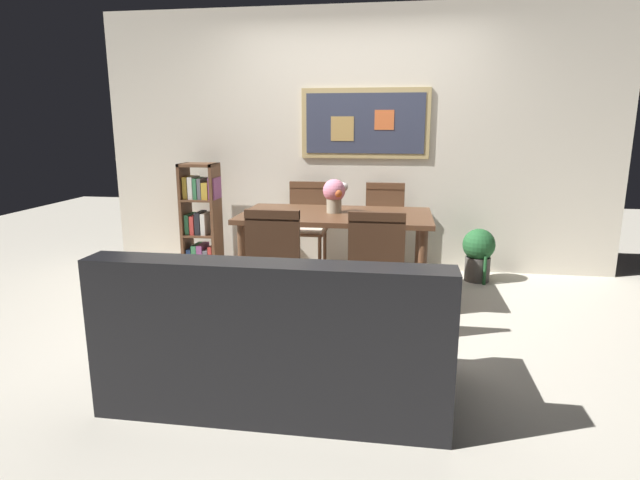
% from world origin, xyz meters
% --- Properties ---
extents(ground_plane, '(12.00, 12.00, 0.00)m').
position_xyz_m(ground_plane, '(0.00, 0.00, 0.00)').
color(ground_plane, beige).
extents(wall_back_with_painting, '(5.20, 0.14, 2.60)m').
position_xyz_m(wall_back_with_painting, '(0.00, 1.56, 1.30)').
color(wall_back_with_painting, beige).
rests_on(wall_back_with_painting, ground_plane).
extents(dining_table, '(1.59, 0.88, 0.74)m').
position_xyz_m(dining_table, '(-0.06, 0.50, 0.65)').
color(dining_table, brown).
rests_on(dining_table, ground_plane).
extents(dining_chair_near_left, '(0.40, 0.41, 0.91)m').
position_xyz_m(dining_chair_near_left, '(-0.39, -0.29, 0.54)').
color(dining_chair_near_left, brown).
rests_on(dining_chair_near_left, ground_plane).
extents(dining_chair_far_left, '(0.40, 0.41, 0.91)m').
position_xyz_m(dining_chair_far_left, '(-0.44, 1.25, 0.54)').
color(dining_chair_far_left, brown).
rests_on(dining_chair_far_left, ground_plane).
extents(dining_chair_far_right, '(0.40, 0.41, 0.91)m').
position_xyz_m(dining_chair_far_right, '(0.33, 1.26, 0.54)').
color(dining_chair_far_right, brown).
rests_on(dining_chair_far_right, ground_plane).
extents(dining_chair_near_right, '(0.40, 0.41, 0.91)m').
position_xyz_m(dining_chair_near_right, '(0.33, -0.27, 0.54)').
color(dining_chair_near_right, brown).
rests_on(dining_chair_near_right, ground_plane).
extents(leather_couch, '(1.80, 0.84, 0.84)m').
position_xyz_m(leather_couch, '(-0.15, -1.21, 0.31)').
color(leather_couch, black).
rests_on(leather_couch, ground_plane).
extents(bookshelf, '(0.37, 0.28, 1.09)m').
position_xyz_m(bookshelf, '(-1.53, 1.20, 0.52)').
color(bookshelf, brown).
rests_on(bookshelf, ground_plane).
extents(potted_ivy, '(0.30, 0.30, 0.53)m').
position_xyz_m(potted_ivy, '(1.23, 1.20, 0.28)').
color(potted_ivy, '#4C4742').
rests_on(potted_ivy, ground_plane).
extents(flower_vase, '(0.21, 0.20, 0.28)m').
position_xyz_m(flower_vase, '(-0.07, 0.54, 0.91)').
color(flower_vase, tan).
rests_on(flower_vase, dining_table).
extents(tv_remote, '(0.09, 0.16, 0.02)m').
position_xyz_m(tv_remote, '(0.44, 0.38, 0.75)').
color(tv_remote, black).
rests_on(tv_remote, dining_table).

